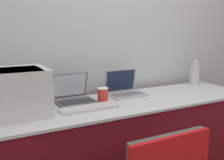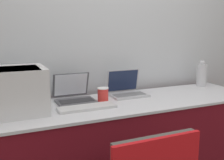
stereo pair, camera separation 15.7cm
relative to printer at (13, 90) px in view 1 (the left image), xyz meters
The scene contains 8 objects.
wall_back 1.02m from the printer, 24.19° to the left, with size 8.00×0.05×2.60m.
table 1.04m from the printer, ahead, with size 2.35×0.66×0.78m.
printer is the anchor object (origin of this frame).
laptop_left 0.51m from the printer, 15.03° to the left, with size 0.31×0.30×0.22m.
laptop_right 0.98m from the printer, ahead, with size 0.32×0.25×0.22m.
external_keyboard 0.54m from the printer, 13.38° to the right, with size 0.43×0.14×0.02m.
coffee_cup 0.70m from the printer, ahead, with size 0.09×0.09×0.11m.
metal_pitcher 1.87m from the printer, ahead, with size 0.10×0.10×0.27m.
Camera 1 is at (-1.09, -1.47, 1.35)m, focal length 42.00 mm.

